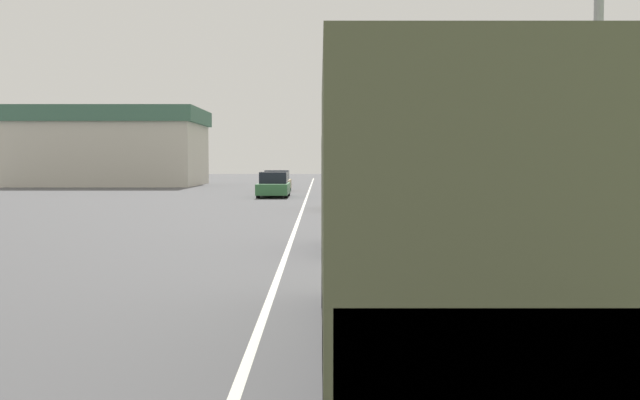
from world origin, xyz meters
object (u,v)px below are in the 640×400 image
Objects in this scene: military_truck at (431,205)px; car_nearest_ahead at (369,219)px; car_second_ahead at (348,192)px; car_third_ahead at (272,186)px; car_fourth_ahead at (275,182)px.

car_nearest_ahead is (0.01, 10.36, -0.91)m from military_truck.
car_third_ahead is at bearing 108.40° from car_second_ahead.
car_nearest_ahead is 15.50m from car_second_ahead.
car_fourth_ahead is (-0.27, 8.57, -0.00)m from car_third_ahead.
car_nearest_ahead is 0.87× the size of car_third_ahead.
car_nearest_ahead is at bearing -81.92° from car_third_ahead.
car_nearest_ahead is at bearing -90.21° from car_second_ahead.
car_third_ahead is at bearing 98.08° from car_nearest_ahead.
military_truck is at bearing -84.13° from car_third_ahead.
car_second_ahead is 20.83m from car_fourth_ahead.
car_fourth_ahead is (-4.14, 46.26, -0.98)m from military_truck.
car_second_ahead reaches higher than car_fourth_ahead.
car_fourth_ahead is at bearing 95.11° from military_truck.
military_truck is 25.87m from car_second_ahead.
car_nearest_ahead is 36.14m from car_fourth_ahead.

